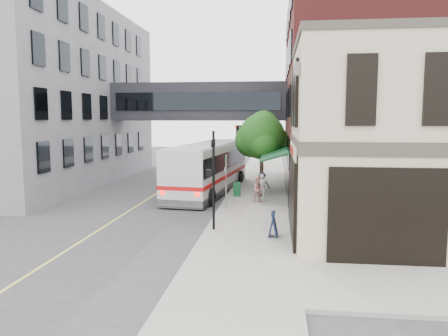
% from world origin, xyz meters
% --- Properties ---
extents(ground, '(120.00, 120.00, 0.00)m').
position_xyz_m(ground, '(0.00, 0.00, 0.00)').
color(ground, '#38383A').
rests_on(ground, ground).
extents(sidewalk_main, '(4.00, 60.00, 0.15)m').
position_xyz_m(sidewalk_main, '(2.00, 14.00, 0.07)').
color(sidewalk_main, gray).
rests_on(sidewalk_main, ground).
extents(corner_building, '(10.19, 8.12, 8.45)m').
position_xyz_m(corner_building, '(8.97, 2.00, 4.21)').
color(corner_building, '#BAA78E').
rests_on(corner_building, ground).
extents(brick_building, '(13.76, 18.00, 14.00)m').
position_xyz_m(brick_building, '(9.98, 15.00, 6.99)').
color(brick_building, '#581C1B').
rests_on(brick_building, ground).
extents(opposite_building, '(14.00, 24.00, 14.00)m').
position_xyz_m(opposite_building, '(-17.00, 16.00, 7.00)').
color(opposite_building, slate).
rests_on(opposite_building, ground).
extents(skyway_bridge, '(14.00, 3.18, 3.00)m').
position_xyz_m(skyway_bridge, '(-3.00, 18.00, 6.50)').
color(skyway_bridge, black).
rests_on(skyway_bridge, ground).
extents(traffic_signal_near, '(0.44, 0.22, 4.60)m').
position_xyz_m(traffic_signal_near, '(0.37, 2.00, 2.98)').
color(traffic_signal_near, black).
rests_on(traffic_signal_near, sidewalk_main).
extents(traffic_signal_far, '(0.53, 0.28, 4.50)m').
position_xyz_m(traffic_signal_far, '(0.26, 17.00, 3.34)').
color(traffic_signal_far, black).
rests_on(traffic_signal_far, sidewalk_main).
extents(street_sign_pole, '(0.08, 0.75, 3.00)m').
position_xyz_m(street_sign_pole, '(0.39, 7.00, 1.93)').
color(street_sign_pole, gray).
rests_on(street_sign_pole, sidewalk_main).
extents(street_tree, '(3.80, 3.20, 5.60)m').
position_xyz_m(street_tree, '(2.19, 13.22, 3.91)').
color(street_tree, '#382619').
rests_on(street_tree, sidewalk_main).
extents(lane_marking, '(0.12, 40.00, 0.01)m').
position_xyz_m(lane_marking, '(-5.00, 10.00, 0.01)').
color(lane_marking, '#D8CC4C').
rests_on(lane_marking, ground).
extents(bus, '(4.24, 12.77, 3.37)m').
position_xyz_m(bus, '(-1.44, 12.66, 1.89)').
color(bus, silver).
rests_on(bus, ground).
extents(pedestrian_a, '(0.69, 0.56, 1.63)m').
position_xyz_m(pedestrian_a, '(2.34, 9.43, 0.96)').
color(pedestrian_a, white).
rests_on(pedestrian_a, sidewalk_main).
extents(pedestrian_b, '(0.88, 0.77, 1.54)m').
position_xyz_m(pedestrian_b, '(2.17, 8.80, 0.92)').
color(pedestrian_b, tan).
rests_on(pedestrian_b, sidewalk_main).
extents(pedestrian_c, '(1.09, 0.74, 1.55)m').
position_xyz_m(pedestrian_c, '(2.32, 10.88, 0.93)').
color(pedestrian_c, black).
rests_on(pedestrian_c, sidewalk_main).
extents(newspaper_box, '(0.46, 0.41, 0.91)m').
position_xyz_m(newspaper_box, '(0.71, 10.61, 0.60)').
color(newspaper_box, '#125228').
rests_on(newspaper_box, sidewalk_main).
extents(sandwich_board, '(0.42, 0.62, 1.08)m').
position_xyz_m(sandwich_board, '(3.11, 1.11, 0.69)').
color(sandwich_board, black).
rests_on(sandwich_board, sidewalk_main).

